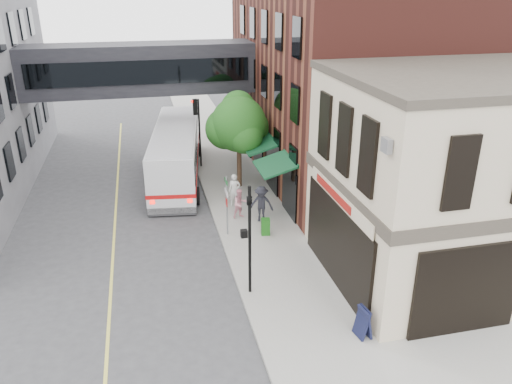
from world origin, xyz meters
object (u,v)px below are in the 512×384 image
sandwich_board (363,322)px  pedestrian_a (235,190)px  pedestrian_c (261,204)px  bus (176,151)px  newspaper_box (265,227)px  pedestrian_b (240,204)px

sandwich_board → pedestrian_a: bearing=91.5°
sandwich_board → pedestrian_c: bearing=88.4°
bus → pedestrian_c: bus is taller
pedestrian_a → pedestrian_c: (0.95, -2.24, 0.07)m
sandwich_board → bus: bearing=96.7°
newspaper_box → pedestrian_b: bearing=119.3°
bus → sandwich_board: 17.83m
pedestrian_b → sandwich_board: pedestrian_b is taller
bus → sandwich_board: (4.86, -17.12, -1.06)m
pedestrian_b → sandwich_board: bearing=-95.0°
pedestrian_b → newspaper_box: size_ratio=1.90×
sandwich_board → pedestrian_b: bearing=93.2°
newspaper_box → bus: bearing=119.5°
pedestrian_b → pedestrian_c: (0.97, -0.65, 0.17)m
pedestrian_b → sandwich_board: (2.23, -10.21, -0.22)m
bus → pedestrian_b: 7.45m
bus → pedestrian_c: size_ratio=6.33×
pedestrian_c → bus: bearing=136.0°
bus → pedestrian_a: bearing=-63.5°
pedestrian_a → pedestrian_b: bearing=-82.0°
bus → newspaper_box: bus is taller
pedestrian_a → pedestrian_b: pedestrian_a is taller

